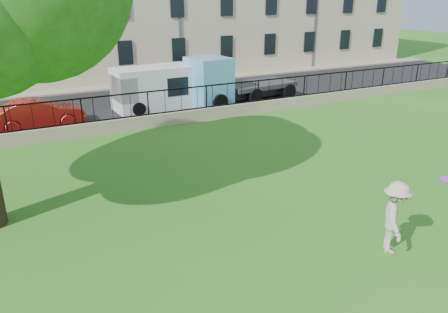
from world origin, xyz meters
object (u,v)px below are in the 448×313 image
man (395,217)px  frisbee (445,179)px  white_van (164,87)px  blue_truck (241,78)px  red_sedan (39,113)px

man → frisbee: (2.12, 0.31, 0.45)m
white_van → man: bearing=-92.8°
man → blue_truck: (4.62, 15.56, 0.44)m
frisbee → red_sedan: frisbee is taller
red_sedan → blue_truck: blue_truck is taller
frisbee → blue_truck: bearing=80.7°
man → white_van: (0.12, 16.30, 0.22)m
man → red_sedan: (-6.45, 15.30, -0.24)m
white_van → blue_truck: 4.57m
man → blue_truck: 16.23m
white_van → blue_truck: blue_truck is taller
frisbee → red_sedan: size_ratio=0.07×
man → frisbee: man is taller
frisbee → red_sedan: 17.28m
frisbee → blue_truck: 15.44m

